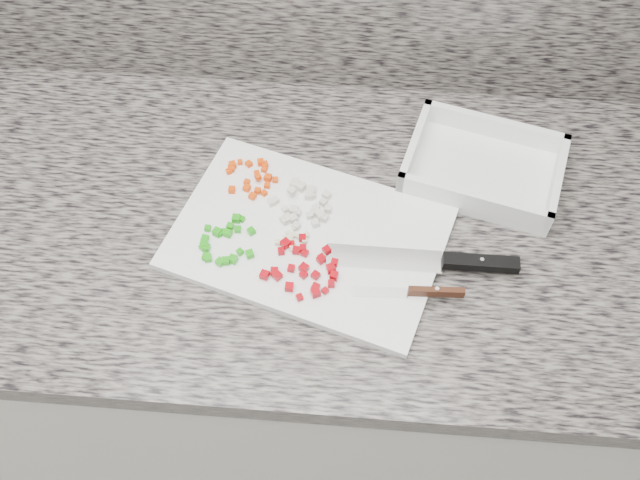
% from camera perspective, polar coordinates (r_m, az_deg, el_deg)
% --- Properties ---
extents(cabinet, '(3.92, 0.62, 0.86)m').
position_cam_1_polar(cabinet, '(1.54, -4.84, -7.92)').
color(cabinet, silver).
rests_on(cabinet, ground).
extents(countertop, '(3.96, 0.64, 0.04)m').
position_cam_1_polar(countertop, '(1.15, -6.42, 1.68)').
color(countertop, slate).
rests_on(countertop, cabinet).
extents(cutting_board, '(0.46, 0.37, 0.01)m').
position_cam_1_polar(cutting_board, '(1.09, -0.96, 0.18)').
color(cutting_board, white).
rests_on(cutting_board, countertop).
extents(carrot_pile, '(0.09, 0.08, 0.02)m').
position_cam_1_polar(carrot_pile, '(1.15, -5.41, 5.10)').
color(carrot_pile, '#E04004').
rests_on(carrot_pile, cutting_board).
extents(onion_pile, '(0.10, 0.10, 0.02)m').
position_cam_1_polar(onion_pile, '(1.11, -1.29, 2.81)').
color(onion_pile, beige).
rests_on(onion_pile, cutting_board).
extents(green_pepper_pile, '(0.09, 0.09, 0.01)m').
position_cam_1_polar(green_pepper_pile, '(1.08, -7.76, -0.11)').
color(green_pepper_pile, '#1A9A0E').
rests_on(green_pepper_pile, cutting_board).
extents(red_pepper_pile, '(0.12, 0.11, 0.01)m').
position_cam_1_polar(red_pepper_pile, '(1.05, -1.24, -2.22)').
color(red_pepper_pile, '#A2020B').
rests_on(red_pepper_pile, cutting_board).
extents(garlic_pile, '(0.05, 0.05, 0.01)m').
position_cam_1_polar(garlic_pile, '(1.08, -2.16, 0.07)').
color(garlic_pile, beige).
rests_on(garlic_pile, cutting_board).
extents(chef_knife, '(0.29, 0.04, 0.02)m').
position_cam_1_polar(chef_knife, '(1.07, 10.15, -1.69)').
color(chef_knife, silver).
rests_on(chef_knife, cutting_board).
extents(paring_knife, '(0.16, 0.02, 0.02)m').
position_cam_1_polar(paring_knife, '(1.04, 8.15, -4.14)').
color(paring_knife, silver).
rests_on(paring_knife, cutting_board).
extents(tray, '(0.28, 0.23, 0.05)m').
position_cam_1_polar(tray, '(1.19, 12.87, 5.58)').
color(tray, white).
rests_on(tray, countertop).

